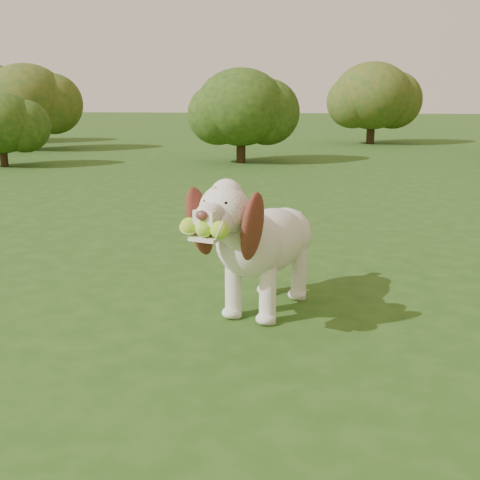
# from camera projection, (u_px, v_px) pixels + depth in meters

# --- Properties ---
(ground) EXTENTS (80.00, 80.00, 0.00)m
(ground) POSITION_uv_depth(u_px,v_px,m) (240.00, 289.00, 4.06)
(ground) COLOR #224814
(ground) RESTS_ON ground
(dog) EXTENTS (0.72, 1.30, 0.86)m
(dog) POSITION_uv_depth(u_px,v_px,m) (261.00, 238.00, 3.51)
(dog) COLOR silver
(dog) RESTS_ON ground
(shrub_a) EXTENTS (1.30, 1.30, 1.35)m
(shrub_a) POSITION_uv_depth(u_px,v_px,m) (1.00, 122.00, 10.76)
(shrub_a) COLOR #382314
(shrub_a) RESTS_ON ground
(shrub_i) EXTENTS (2.05, 2.05, 2.12)m
(shrub_i) POSITION_uv_depth(u_px,v_px,m) (372.00, 96.00, 15.70)
(shrub_i) COLOR #382314
(shrub_i) RESTS_ON ground
(shrub_b) EXTENTS (1.71, 1.71, 1.77)m
(shrub_b) POSITION_uv_depth(u_px,v_px,m) (241.00, 107.00, 11.35)
(shrub_b) COLOR #382314
(shrub_b) RESTS_ON ground
(shrub_e) EXTENTS (1.92, 1.92, 1.99)m
(shrub_e) POSITION_uv_depth(u_px,v_px,m) (27.00, 99.00, 13.93)
(shrub_e) COLOR #382314
(shrub_e) RESTS_ON ground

